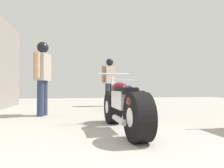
{
  "coord_description": "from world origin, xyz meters",
  "views": [
    {
      "loc": [
        -0.66,
        -0.6,
        0.67
      ],
      "look_at": [
        0.13,
        3.97,
        0.76
      ],
      "focal_mm": 32.52,
      "sensor_mm": 36.0,
      "label": 1
    }
  ],
  "objects_px": {
    "motorcycle_black_naked": "(131,98)",
    "mechanic_in_blue": "(43,71)",
    "motorcycle_maroon_cruiser": "(123,106)",
    "mechanic_with_helmet": "(110,78)"
  },
  "relations": [
    {
      "from": "motorcycle_maroon_cruiser",
      "to": "mechanic_with_helmet",
      "type": "height_order",
      "value": "mechanic_with_helmet"
    },
    {
      "from": "mechanic_in_blue",
      "to": "motorcycle_maroon_cruiser",
      "type": "bearing_deg",
      "value": -52.99
    },
    {
      "from": "mechanic_in_blue",
      "to": "mechanic_with_helmet",
      "type": "relative_size",
      "value": 1.02
    },
    {
      "from": "motorcycle_maroon_cruiser",
      "to": "mechanic_with_helmet",
      "type": "relative_size",
      "value": 1.15
    },
    {
      "from": "motorcycle_maroon_cruiser",
      "to": "mechanic_with_helmet",
      "type": "bearing_deg",
      "value": 83.73
    },
    {
      "from": "motorcycle_black_naked",
      "to": "mechanic_in_blue",
      "type": "relative_size",
      "value": 1.11
    },
    {
      "from": "motorcycle_black_naked",
      "to": "mechanic_in_blue",
      "type": "height_order",
      "value": "mechanic_in_blue"
    },
    {
      "from": "motorcycle_maroon_cruiser",
      "to": "mechanic_in_blue",
      "type": "height_order",
      "value": "mechanic_in_blue"
    },
    {
      "from": "motorcycle_black_naked",
      "to": "mechanic_in_blue",
      "type": "bearing_deg",
      "value": -171.39
    },
    {
      "from": "motorcycle_black_naked",
      "to": "mechanic_with_helmet",
      "type": "relative_size",
      "value": 1.13
    }
  ]
}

